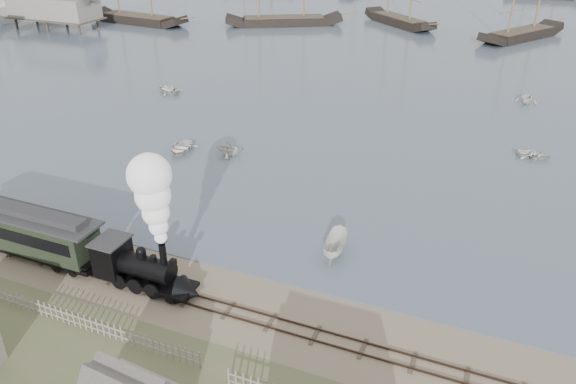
% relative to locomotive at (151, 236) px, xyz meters
% --- Properties ---
extents(ground, '(600.00, 600.00, 0.00)m').
position_rel_locomotive_xyz_m(ground, '(3.36, 2.00, -4.45)').
color(ground, gray).
rests_on(ground, ground).
extents(rail_track, '(120.00, 1.80, 0.16)m').
position_rel_locomotive_xyz_m(rail_track, '(3.36, 0.00, -4.41)').
color(rail_track, '#35261C').
rests_on(rail_track, ground).
extents(picket_fence_west, '(19.00, 0.10, 1.20)m').
position_rel_locomotive_xyz_m(picket_fence_west, '(-3.14, -5.00, -4.45)').
color(picket_fence_west, gray).
rests_on(picket_fence_west, ground).
extents(locomotive, '(7.75, 2.89, 9.66)m').
position_rel_locomotive_xyz_m(locomotive, '(0.00, 0.00, 0.00)').
color(locomotive, black).
rests_on(locomotive, ground).
extents(passenger_coach, '(14.56, 2.81, 3.53)m').
position_rel_locomotive_xyz_m(passenger_coach, '(-12.19, 0.00, -2.22)').
color(passenger_coach, black).
rests_on(passenger_coach, ground).
extents(beached_dinghy, '(4.01, 4.34, 0.73)m').
position_rel_locomotive_xyz_m(beached_dinghy, '(-12.74, 2.07, -4.08)').
color(beached_dinghy, white).
rests_on(beached_dinghy, ground).
extents(rowboat_0, '(4.47, 3.45, 0.86)m').
position_rel_locomotive_xyz_m(rowboat_0, '(-11.18, 20.64, -3.96)').
color(rowboat_0, white).
rests_on(rowboat_0, harbor_water).
extents(rowboat_1, '(2.76, 3.10, 1.50)m').
position_rel_locomotive_xyz_m(rowboat_1, '(-6.13, 21.86, -3.64)').
color(rowboat_1, white).
rests_on(rowboat_1, harbor_water).
extents(rowboat_2, '(3.98, 1.77, 1.50)m').
position_rel_locomotive_xyz_m(rowboat_2, '(9.67, 8.76, -3.64)').
color(rowboat_2, white).
rests_on(rowboat_2, harbor_water).
extents(rowboat_3, '(2.46, 3.39, 0.69)m').
position_rel_locomotive_xyz_m(rowboat_3, '(22.89, 33.25, -4.05)').
color(rowboat_3, white).
rests_on(rowboat_3, harbor_water).
extents(rowboat_6, '(4.39, 4.95, 0.85)m').
position_rel_locomotive_xyz_m(rowboat_6, '(-23.67, 37.28, -3.97)').
color(rowboat_6, white).
rests_on(rowboat_6, harbor_water).
extents(rowboat_7, '(3.36, 2.92, 1.73)m').
position_rel_locomotive_xyz_m(rowboat_7, '(21.56, 51.20, -3.53)').
color(rowboat_7, white).
rests_on(rowboat_7, harbor_water).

